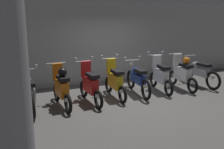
{
  "coord_description": "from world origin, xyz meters",
  "views": [
    {
      "loc": [
        -3.53,
        -6.74,
        2.56
      ],
      "look_at": [
        -0.53,
        0.2,
        0.75
      ],
      "focal_mm": 41.12,
      "sensor_mm": 36.0,
      "label": 1
    }
  ],
  "objects_px": {
    "motorbike_slot_4": "(138,79)",
    "motorbike_slot_6": "(182,73)",
    "motorbike_slot_0": "(30,92)",
    "support_pillar": "(12,96)",
    "motorbike_slot_1": "(61,87)",
    "motorbike_slot_7": "(199,72)",
    "motorbike_slot_5": "(160,76)",
    "motorbike_slot_2": "(90,85)",
    "motorbike_slot_3": "(115,81)"
  },
  "relations": [
    {
      "from": "motorbike_slot_1",
      "to": "motorbike_slot_7",
      "type": "distance_m",
      "value": 5.05
    },
    {
      "from": "motorbike_slot_4",
      "to": "motorbike_slot_6",
      "type": "distance_m",
      "value": 1.69
    },
    {
      "from": "motorbike_slot_0",
      "to": "motorbike_slot_4",
      "type": "xyz_separation_m",
      "value": [
        3.37,
        0.13,
        0.0
      ]
    },
    {
      "from": "motorbike_slot_4",
      "to": "support_pillar",
      "type": "bearing_deg",
      "value": -138.05
    },
    {
      "from": "motorbike_slot_1",
      "to": "support_pillar",
      "type": "relative_size",
      "value": 0.57
    },
    {
      "from": "motorbike_slot_1",
      "to": "motorbike_slot_2",
      "type": "relative_size",
      "value": 1.0
    },
    {
      "from": "motorbike_slot_0",
      "to": "motorbike_slot_5",
      "type": "relative_size",
      "value": 1.16
    },
    {
      "from": "motorbike_slot_4",
      "to": "motorbike_slot_7",
      "type": "height_order",
      "value": "motorbike_slot_4"
    },
    {
      "from": "motorbike_slot_6",
      "to": "motorbike_slot_7",
      "type": "height_order",
      "value": "motorbike_slot_6"
    },
    {
      "from": "motorbike_slot_1",
      "to": "motorbike_slot_3",
      "type": "bearing_deg",
      "value": 4.72
    },
    {
      "from": "motorbike_slot_2",
      "to": "motorbike_slot_3",
      "type": "distance_m",
      "value": 0.85
    },
    {
      "from": "motorbike_slot_1",
      "to": "support_pillar",
      "type": "bearing_deg",
      "value": -112.38
    },
    {
      "from": "motorbike_slot_5",
      "to": "motorbike_slot_6",
      "type": "distance_m",
      "value": 0.84
    },
    {
      "from": "motorbike_slot_2",
      "to": "motorbike_slot_4",
      "type": "distance_m",
      "value": 1.7
    },
    {
      "from": "motorbike_slot_4",
      "to": "support_pillar",
      "type": "relative_size",
      "value": 0.66
    },
    {
      "from": "motorbike_slot_2",
      "to": "motorbike_slot_7",
      "type": "xyz_separation_m",
      "value": [
        4.21,
        0.19,
        -0.04
      ]
    },
    {
      "from": "motorbike_slot_3",
      "to": "motorbike_slot_6",
      "type": "xyz_separation_m",
      "value": [
        2.52,
        -0.05,
        0.04
      ]
    },
    {
      "from": "motorbike_slot_5",
      "to": "motorbike_slot_7",
      "type": "relative_size",
      "value": 0.86
    },
    {
      "from": "motorbike_slot_0",
      "to": "motorbike_slot_2",
      "type": "height_order",
      "value": "motorbike_slot_2"
    },
    {
      "from": "motorbike_slot_0",
      "to": "motorbike_slot_3",
      "type": "relative_size",
      "value": 1.16
    },
    {
      "from": "motorbike_slot_6",
      "to": "support_pillar",
      "type": "distance_m",
      "value": 6.58
    },
    {
      "from": "motorbike_slot_4",
      "to": "support_pillar",
      "type": "xyz_separation_m",
      "value": [
        -3.89,
        -3.49,
        0.98
      ]
    },
    {
      "from": "motorbike_slot_0",
      "to": "motorbike_slot_2",
      "type": "bearing_deg",
      "value": -1.92
    },
    {
      "from": "motorbike_slot_1",
      "to": "motorbike_slot_7",
      "type": "xyz_separation_m",
      "value": [
        5.05,
        0.2,
        -0.08
      ]
    },
    {
      "from": "motorbike_slot_4",
      "to": "motorbike_slot_5",
      "type": "bearing_deg",
      "value": -2.32
    },
    {
      "from": "motorbike_slot_3",
      "to": "motorbike_slot_5",
      "type": "relative_size",
      "value": 1.0
    },
    {
      "from": "support_pillar",
      "to": "motorbike_slot_2",
      "type": "bearing_deg",
      "value": 56.41
    },
    {
      "from": "motorbike_slot_0",
      "to": "support_pillar",
      "type": "height_order",
      "value": "support_pillar"
    },
    {
      "from": "motorbike_slot_3",
      "to": "motorbike_slot_6",
      "type": "height_order",
      "value": "motorbike_slot_3"
    },
    {
      "from": "motorbike_slot_4",
      "to": "motorbike_slot_7",
      "type": "distance_m",
      "value": 2.52
    },
    {
      "from": "motorbike_slot_0",
      "to": "motorbike_slot_6",
      "type": "bearing_deg",
      "value": 0.22
    },
    {
      "from": "support_pillar",
      "to": "motorbike_slot_5",
      "type": "bearing_deg",
      "value": 36.18
    },
    {
      "from": "motorbike_slot_5",
      "to": "motorbike_slot_4",
      "type": "bearing_deg",
      "value": 177.68
    },
    {
      "from": "motorbike_slot_0",
      "to": "support_pillar",
      "type": "xyz_separation_m",
      "value": [
        -0.52,
        -3.37,
        0.98
      ]
    },
    {
      "from": "motorbike_slot_2",
      "to": "motorbike_slot_7",
      "type": "distance_m",
      "value": 4.21
    },
    {
      "from": "motorbike_slot_1",
      "to": "motorbike_slot_3",
      "type": "relative_size",
      "value": 1.0
    },
    {
      "from": "motorbike_slot_0",
      "to": "motorbike_slot_7",
      "type": "height_order",
      "value": "motorbike_slot_0"
    },
    {
      "from": "motorbike_slot_7",
      "to": "motorbike_slot_6",
      "type": "bearing_deg",
      "value": -172.39
    },
    {
      "from": "motorbike_slot_3",
      "to": "motorbike_slot_4",
      "type": "xyz_separation_m",
      "value": [
        0.84,
        0.06,
        -0.04
      ]
    },
    {
      "from": "motorbike_slot_0",
      "to": "motorbike_slot_2",
      "type": "distance_m",
      "value": 1.68
    },
    {
      "from": "motorbike_slot_2",
      "to": "motorbike_slot_6",
      "type": "relative_size",
      "value": 1.0
    },
    {
      "from": "motorbike_slot_5",
      "to": "motorbike_slot_7",
      "type": "bearing_deg",
      "value": 1.34
    },
    {
      "from": "motorbike_slot_2",
      "to": "motorbike_slot_5",
      "type": "bearing_deg",
      "value": 3.36
    },
    {
      "from": "motorbike_slot_1",
      "to": "motorbike_slot_5",
      "type": "distance_m",
      "value": 3.38
    },
    {
      "from": "motorbike_slot_0",
      "to": "motorbike_slot_4",
      "type": "bearing_deg",
      "value": 2.15
    },
    {
      "from": "motorbike_slot_2",
      "to": "motorbike_slot_1",
      "type": "bearing_deg",
      "value": -179.22
    },
    {
      "from": "motorbike_slot_0",
      "to": "support_pillar",
      "type": "relative_size",
      "value": 0.66
    },
    {
      "from": "motorbike_slot_6",
      "to": "support_pillar",
      "type": "xyz_separation_m",
      "value": [
        -5.57,
        -3.39,
        0.9
      ]
    },
    {
      "from": "motorbike_slot_3",
      "to": "motorbike_slot_7",
      "type": "height_order",
      "value": "motorbike_slot_3"
    },
    {
      "from": "motorbike_slot_0",
      "to": "motorbike_slot_7",
      "type": "relative_size",
      "value": 1.0
    }
  ]
}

